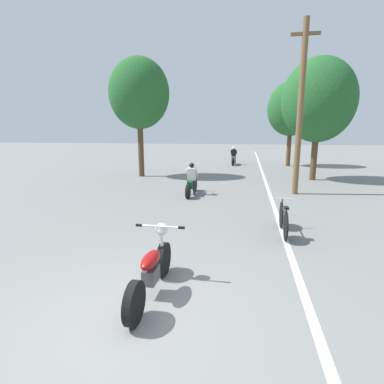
# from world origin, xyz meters

# --- Properties ---
(ground_plane) EXTENTS (120.00, 120.00, 0.00)m
(ground_plane) POSITION_xyz_m (0.00, 0.00, 0.00)
(ground_plane) COLOR slate
(lane_stripe_edge) EXTENTS (0.14, 48.00, 0.01)m
(lane_stripe_edge) POSITION_xyz_m (2.53, 12.63, 0.00)
(lane_stripe_edge) COLOR white
(lane_stripe_edge) RESTS_ON ground
(utility_pole) EXTENTS (1.10, 0.24, 6.86)m
(utility_pole) POSITION_xyz_m (3.57, 9.42, 3.52)
(utility_pole) COLOR brown
(utility_pole) RESTS_ON ground
(roadside_tree_right_near) EXTENTS (3.76, 3.39, 6.35)m
(roadside_tree_right_near) POSITION_xyz_m (5.08, 13.51, 4.17)
(roadside_tree_right_near) COLOR #513A23
(roadside_tree_right_near) RESTS_ON ground
(roadside_tree_right_far) EXTENTS (3.47, 3.13, 6.25)m
(roadside_tree_right_far) POSITION_xyz_m (4.61, 20.27, 4.24)
(roadside_tree_right_far) COLOR #513A23
(roadside_tree_right_far) RESTS_ON ground
(roadside_tree_left) EXTENTS (3.42, 3.08, 6.66)m
(roadside_tree_left) POSITION_xyz_m (-4.55, 13.11, 4.67)
(roadside_tree_left) COLOR #513A23
(roadside_tree_left) RESTS_ON ground
(motorcycle_foreground) EXTENTS (0.87, 2.07, 1.02)m
(motorcycle_foreground) POSITION_xyz_m (0.11, 0.69, 0.43)
(motorcycle_foreground) COLOR black
(motorcycle_foreground) RESTS_ON ground
(motorcycle_rider_lead) EXTENTS (0.50, 2.09, 1.33)m
(motorcycle_rider_lead) POSITION_xyz_m (-0.70, 8.48, 0.50)
(motorcycle_rider_lead) COLOR black
(motorcycle_rider_lead) RESTS_ON ground
(motorcycle_rider_far) EXTENTS (0.50, 2.03, 1.45)m
(motorcycle_rider_far) POSITION_xyz_m (0.47, 20.34, 0.55)
(motorcycle_rider_far) COLOR black
(motorcycle_rider_far) RESTS_ON ground
(bicycle_parked) EXTENTS (0.44, 1.73, 0.84)m
(bicycle_parked) POSITION_xyz_m (2.51, 4.10, 0.39)
(bicycle_parked) COLOR black
(bicycle_parked) RESTS_ON ground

